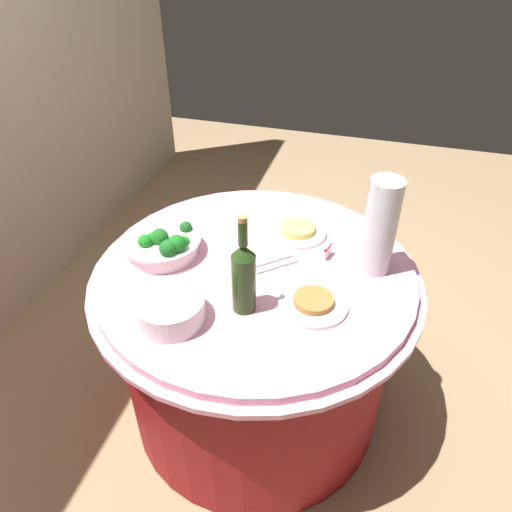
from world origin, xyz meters
TOP-DOWN VIEW (x-y plane):
  - ground_plane at (0.00, 0.00)m, footprint 6.00×6.00m
  - buffet_table at (0.00, 0.00)m, footprint 1.16×1.16m
  - broccoli_bowl at (-0.02, 0.34)m, footprint 0.28×0.28m
  - plate_stack at (-0.32, 0.18)m, footprint 0.21×0.21m
  - wine_bottle at (-0.21, -0.02)m, footprint 0.07×0.07m
  - decorative_fruit_vase at (0.11, -0.39)m, footprint 0.11×0.11m
  - serving_tongs at (0.03, -0.05)m, footprint 0.14×0.15m
  - food_plate_noodles at (0.25, -0.09)m, footprint 0.22×0.22m
  - food_plate_peanuts at (-0.14, -0.23)m, footprint 0.22×0.22m
  - label_placard_front at (0.13, -0.23)m, footprint 0.05×0.02m

SIDE VIEW (x-z plane):
  - ground_plane at x=0.00m, z-range 0.00..0.00m
  - buffet_table at x=0.00m, z-range 0.01..0.75m
  - serving_tongs at x=0.03m, z-range 0.74..0.75m
  - food_plate_peanuts at x=-0.14m, z-range 0.74..0.77m
  - food_plate_noodles at x=0.25m, z-range 0.74..0.77m
  - label_placard_front at x=0.13m, z-range 0.74..0.80m
  - plate_stack at x=-0.32m, z-range 0.74..0.82m
  - broccoli_bowl at x=-0.02m, z-range 0.72..0.84m
  - wine_bottle at x=-0.21m, z-range 0.70..1.04m
  - decorative_fruit_vase at x=0.11m, z-range 0.73..1.07m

